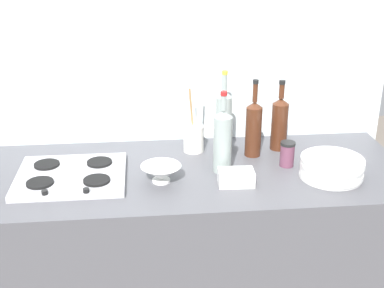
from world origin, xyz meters
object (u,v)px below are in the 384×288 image
object	(u,v)px
wine_bottle_leftmost	(223,140)
wine_bottle_mid_right	(254,128)
stovetop_hob	(71,176)
condiment_jar_front	(287,154)
butter_dish	(236,178)
utensil_crock	(194,138)
plate_stack	(332,168)
wine_bottle_rightmost	(280,123)
wine_bottle_mid_left	(224,120)
mixing_bowl	(161,173)

from	to	relation	value
wine_bottle_leftmost	wine_bottle_mid_right	distance (m)	0.22
stovetop_hob	wine_bottle_mid_right	size ratio (longest dim) A/B	1.25
wine_bottle_mid_right	condiment_jar_front	bearing A→B (deg)	-45.78
butter_dish	condiment_jar_front	world-z (taller)	condiment_jar_front
utensil_crock	wine_bottle_mid_right	bearing A→B (deg)	-16.10
wine_bottle_mid_right	butter_dish	distance (m)	0.32
wine_bottle_leftmost	utensil_crock	size ratio (longest dim) A/B	1.17
plate_stack	butter_dish	size ratio (longest dim) A/B	1.86
wine_bottle_rightmost	wine_bottle_mid_left	bearing A→B (deg)	178.81
plate_stack	wine_bottle_rightmost	xyz separation A→B (m)	(-0.14, 0.31, 0.08)
wine_bottle_leftmost	mixing_bowl	world-z (taller)	wine_bottle_leftmost
wine_bottle_mid_right	plate_stack	bearing A→B (deg)	-42.95
plate_stack	utensil_crock	distance (m)	0.61
stovetop_hob	wine_bottle_mid_left	xyz separation A→B (m)	(0.65, 0.22, 0.13)
wine_bottle_mid_left	wine_bottle_mid_right	size ratio (longest dim) A/B	1.07
stovetop_hob	wine_bottle_mid_right	world-z (taller)	wine_bottle_mid_right
wine_bottle_mid_right	condiment_jar_front	distance (m)	0.19
stovetop_hob	plate_stack	size ratio (longest dim) A/B	1.66
wine_bottle_mid_right	wine_bottle_leftmost	bearing A→B (deg)	-137.28
wine_bottle_mid_right	condiment_jar_front	world-z (taller)	wine_bottle_mid_right
plate_stack	butter_dish	bearing A→B (deg)	-176.60
condiment_jar_front	mixing_bowl	bearing A→B (deg)	-169.77
plate_stack	wine_bottle_rightmost	world-z (taller)	wine_bottle_rightmost
stovetop_hob	wine_bottle_leftmost	xyz separation A→B (m)	(0.61, 0.01, 0.12)
wine_bottle_mid_left	butter_dish	distance (m)	0.36
wine_bottle_mid_right	stovetop_hob	bearing A→B (deg)	-168.34
wine_bottle_leftmost	wine_bottle_mid_left	bearing A→B (deg)	79.98
utensil_crock	mixing_bowl	bearing A→B (deg)	-118.53
wine_bottle_mid_left	wine_bottle_rightmost	world-z (taller)	wine_bottle_mid_left
wine_bottle_leftmost	wine_bottle_mid_right	world-z (taller)	wine_bottle_mid_right
wine_bottle_leftmost	mixing_bowl	bearing A→B (deg)	-163.73
stovetop_hob	utensil_crock	xyz separation A→B (m)	(0.52, 0.23, 0.05)
wine_bottle_mid_left	butter_dish	bearing A→B (deg)	-90.33
butter_dish	utensil_crock	xyz separation A→B (m)	(-0.13, 0.35, 0.03)
wine_bottle_leftmost	condiment_jar_front	size ratio (longest dim) A/B	3.18
wine_bottle_mid_left	wine_bottle_mid_right	distance (m)	0.14
plate_stack	condiment_jar_front	xyz separation A→B (m)	(-0.15, 0.13, 0.01)
wine_bottle_mid_left	utensil_crock	bearing A→B (deg)	176.30
mixing_bowl	butter_dish	distance (m)	0.30
wine_bottle_mid_right	butter_dish	bearing A→B (deg)	-114.16
mixing_bowl	condiment_jar_front	size ratio (longest dim) A/B	1.49
utensil_crock	butter_dish	bearing A→B (deg)	-69.38
wine_bottle_mid_right	condiment_jar_front	size ratio (longest dim) A/B	3.20
stovetop_hob	wine_bottle_mid_left	bearing A→B (deg)	19.00
utensil_crock	wine_bottle_rightmost	bearing A→B (deg)	-2.05
plate_stack	wine_bottle_leftmost	size ratio (longest dim) A/B	0.76
wine_bottle_mid_left	stovetop_hob	bearing A→B (deg)	-161.00
wine_bottle_mid_left	utensil_crock	distance (m)	0.16
stovetop_hob	butter_dish	bearing A→B (deg)	-10.07
stovetop_hob	wine_bottle_mid_right	distance (m)	0.79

